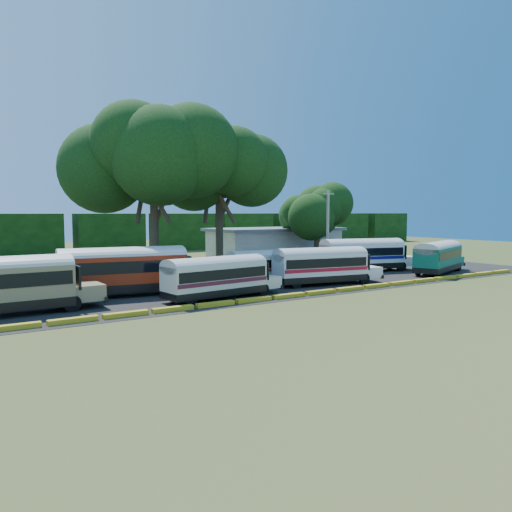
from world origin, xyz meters
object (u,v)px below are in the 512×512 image
bus_cream_west (218,275)px  bus_white_red (322,264)px  tree_west (153,158)px  bus_red (126,268)px  bus_teal (439,255)px

bus_cream_west → bus_white_red: bus_white_red is taller
bus_white_red → tree_west: (-9.38, 13.96, 9.56)m
bus_white_red → bus_cream_west: bearing=-163.1°
bus_red → bus_white_red: bus_red is taller
bus_cream_west → tree_west: bearing=78.4°
bus_cream_west → bus_white_red: (10.83, 1.31, 0.09)m
bus_red → bus_white_red: bearing=-5.1°
bus_teal → tree_west: tree_west is taller
bus_red → tree_west: 15.28m
bus_white_red → tree_west: 19.35m
bus_cream_west → tree_west: 18.13m
bus_red → bus_cream_west: size_ratio=1.19×
bus_red → tree_west: bearing=66.2°
bus_teal → tree_west: bearing=129.5°
bus_white_red → bus_teal: bearing=8.4°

